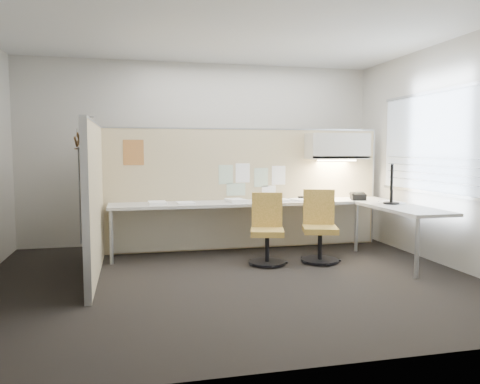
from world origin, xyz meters
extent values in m
cube|color=black|center=(0.00, 0.00, -0.01)|extent=(5.50, 4.50, 0.01)
cube|color=white|center=(0.00, 0.00, 2.80)|extent=(5.50, 4.50, 0.01)
cube|color=beige|center=(0.00, 2.25, 1.40)|extent=(5.50, 0.02, 2.80)
cube|color=beige|center=(0.00, -2.25, 1.40)|extent=(5.50, 0.02, 2.80)
cube|color=beige|center=(2.75, 0.00, 1.40)|extent=(0.02, 4.50, 2.80)
cube|color=#A9B7C4|center=(2.73, 0.00, 1.55)|extent=(0.01, 2.80, 1.30)
cube|color=#C2B086|center=(0.55, 1.60, 0.88)|extent=(4.10, 0.06, 1.75)
cube|color=#C2B086|center=(-1.50, 0.50, 0.88)|extent=(0.06, 2.20, 1.75)
cube|color=beige|center=(0.60, 1.27, 0.71)|extent=(4.00, 0.60, 0.04)
cube|color=beige|center=(2.30, 0.23, 0.71)|extent=(0.60, 1.47, 0.04)
cube|color=beige|center=(0.60, 1.54, 0.34)|extent=(3.90, 0.02, 0.64)
cylinder|color=#A5A8AA|center=(-1.35, 1.02, 0.34)|extent=(0.05, 0.05, 0.69)
cylinder|color=#A5A8AA|center=(2.05, -0.45, 0.34)|extent=(0.05, 0.05, 0.69)
cylinder|color=#A5A8AA|center=(2.05, 1.02, 0.34)|extent=(0.05, 0.05, 0.69)
cube|color=beige|center=(1.90, 1.39, 1.51)|extent=(0.90, 0.36, 0.38)
cube|color=#FFEABF|center=(1.90, 1.39, 1.30)|extent=(0.60, 0.06, 0.02)
cube|color=#8CBF8C|center=(0.25, 1.57, 1.10)|extent=(0.21, 0.00, 0.28)
cube|color=white|center=(0.50, 1.57, 1.12)|extent=(0.21, 0.00, 0.28)
cube|color=#8CBF8C|center=(0.78, 1.57, 1.05)|extent=(0.21, 0.00, 0.28)
cube|color=white|center=(1.05, 1.57, 1.08)|extent=(0.21, 0.00, 0.28)
cube|color=#8CBF8C|center=(0.40, 1.57, 0.88)|extent=(0.28, 0.00, 0.18)
cube|color=white|center=(0.90, 1.57, 0.86)|extent=(0.21, 0.00, 0.14)
cube|color=orange|center=(-1.05, 1.57, 1.42)|extent=(0.28, 0.00, 0.35)
cylinder|color=black|center=(0.58, 0.55, 0.03)|extent=(0.47, 0.47, 0.03)
cylinder|color=black|center=(0.58, 0.55, 0.21)|extent=(0.05, 0.05, 0.36)
cube|color=#EDB958|center=(0.58, 0.55, 0.42)|extent=(0.51, 0.51, 0.07)
cube|color=#EDB958|center=(0.63, 0.74, 0.68)|extent=(0.40, 0.16, 0.45)
cylinder|color=black|center=(1.28, 0.51, 0.03)|extent=(0.49, 0.49, 0.03)
cylinder|color=black|center=(1.28, 0.51, 0.21)|extent=(0.06, 0.06, 0.37)
cube|color=#EDB958|center=(1.28, 0.51, 0.43)|extent=(0.53, 0.53, 0.07)
cube|color=#EDB958|center=(1.34, 0.71, 0.70)|extent=(0.41, 0.17, 0.47)
cylinder|color=black|center=(2.30, 0.53, 0.75)|extent=(0.21, 0.21, 0.02)
cylinder|color=black|center=(2.30, 0.53, 0.84)|extent=(0.04, 0.04, 0.19)
cube|color=black|center=(2.30, 0.53, 1.10)|extent=(0.30, 0.45, 0.34)
cube|color=black|center=(2.30, 0.53, 1.10)|extent=(0.25, 0.39, 0.30)
cube|color=black|center=(2.12, 1.12, 0.78)|extent=(0.24, 0.23, 0.12)
cylinder|color=black|center=(2.03, 1.14, 0.81)|extent=(0.07, 0.17, 0.04)
cube|color=black|center=(1.36, 1.36, 0.76)|extent=(0.14, 0.05, 0.05)
cube|color=black|center=(1.62, 1.28, 0.76)|extent=(0.12, 0.10, 0.06)
cube|color=silver|center=(-1.50, -0.21, 1.77)|extent=(0.14, 0.02, 0.02)
cylinder|color=silver|center=(-1.57, -0.21, 1.69)|extent=(0.02, 0.02, 0.14)
cube|color=#AD7F4C|center=(-1.57, -0.21, 1.56)|extent=(0.02, 0.38, 0.12)
cube|color=#AD7F4C|center=(-1.60, -0.18, 1.52)|extent=(0.02, 0.38, 0.12)
cube|color=#AEAEBA|center=(-1.58, -0.26, 1.01)|extent=(0.01, 0.07, 0.95)
cube|color=white|center=(-0.75, 1.28, 0.75)|extent=(0.24, 0.31, 0.03)
cube|color=white|center=(-0.38, 1.25, 0.74)|extent=(0.25, 0.31, 0.02)
cube|color=white|center=(0.32, 1.23, 0.75)|extent=(0.28, 0.33, 0.05)
cube|color=white|center=(1.00, 1.31, 0.74)|extent=(0.24, 0.31, 0.02)
cube|color=white|center=(1.28, 1.25, 0.74)|extent=(0.30, 0.35, 0.02)
cube|color=white|center=(2.38, 0.65, 0.74)|extent=(0.29, 0.34, 0.02)
camera|label=1|loc=(-1.08, -5.07, 1.45)|focal=35.00mm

